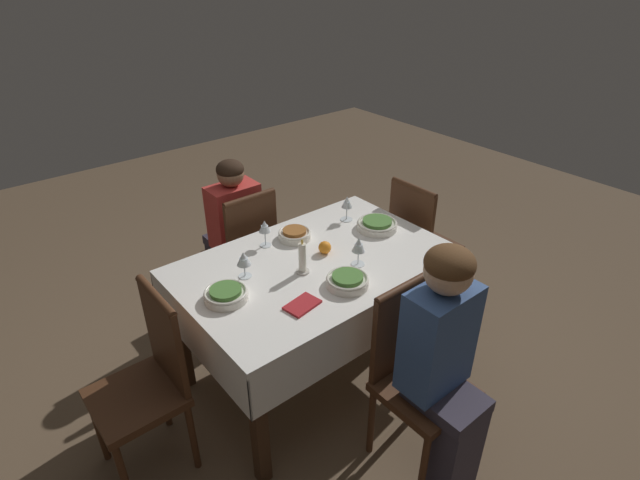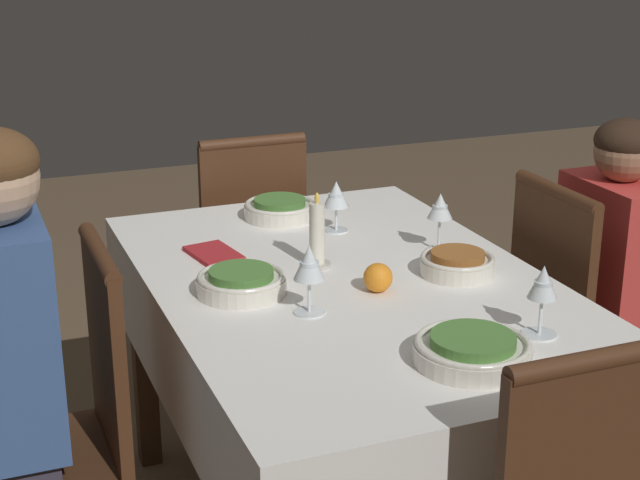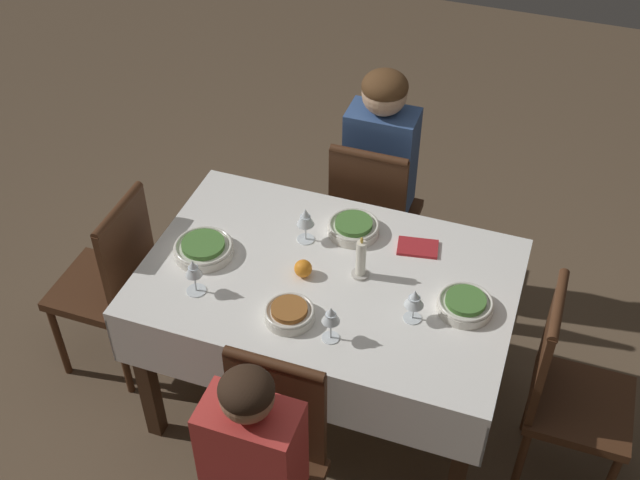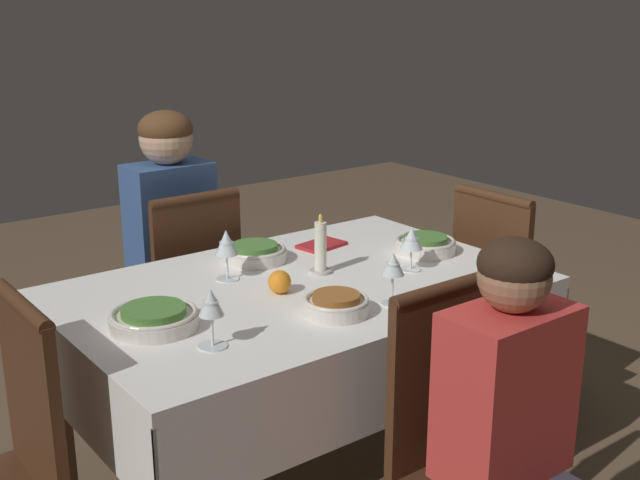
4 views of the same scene
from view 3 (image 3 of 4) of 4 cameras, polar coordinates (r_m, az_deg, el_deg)
name	(u,v)px [view 3 (image 3 of 4)]	position (r m, az deg, el deg)	size (l,w,h in m)	color
ground_plane	(327,399)	(3.52, 0.51, -11.27)	(8.00, 8.00, 0.00)	brown
dining_table	(328,293)	(3.03, 0.59, -3.80)	(1.37, 0.89, 0.75)	white
chair_south	(372,215)	(3.61, 3.71, 1.79)	(0.37, 0.37, 0.91)	#472816
chair_north	(267,464)	(2.75, -3.79, -15.60)	(0.37, 0.37, 0.91)	#472816
chair_west	(566,388)	(3.05, 17.06, -10.02)	(0.37, 0.37, 0.91)	#472816
chair_east	(112,279)	(3.40, -14.56, -2.71)	(0.37, 0.37, 0.91)	#472816
person_adult_denim	(383,167)	(3.62, 4.48, 5.19)	(0.30, 0.34, 1.18)	#383342
bowl_south	(354,227)	(3.12, 2.41, 0.92)	(0.20, 0.20, 0.06)	silver
wine_glass_south	(305,218)	(3.03, -1.05, 1.56)	(0.07, 0.07, 0.15)	white
bowl_north	(289,313)	(2.79, -2.19, -5.21)	(0.18, 0.18, 0.06)	silver
wine_glass_north	(331,316)	(2.66, 0.77, -5.43)	(0.06, 0.06, 0.15)	white
bowl_west	(465,304)	(2.86, 10.29, -4.51)	(0.20, 0.20, 0.06)	silver
wine_glass_west	(414,299)	(2.76, 6.73, -4.20)	(0.07, 0.07, 0.14)	white
bowl_east	(204,248)	(3.06, -8.28, -0.58)	(0.23, 0.23, 0.06)	silver
wine_glass_east	(193,270)	(2.86, -8.99, -2.10)	(0.07, 0.07, 0.15)	white
candle_centerpiece	(361,261)	(2.91, 2.92, -1.48)	(0.07, 0.07, 0.19)	beige
orange_fruit	(303,268)	(2.94, -1.21, -2.04)	(0.07, 0.07, 0.07)	orange
napkin_red_folded	(418,247)	(3.08, 6.96, -0.53)	(0.17, 0.13, 0.01)	#AD2328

